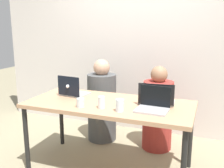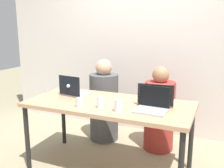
{
  "view_description": "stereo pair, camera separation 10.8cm",
  "coord_description": "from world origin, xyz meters",
  "px_view_note": "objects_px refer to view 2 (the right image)",
  "views": [
    {
      "loc": [
        0.96,
        -2.42,
        1.54
      ],
      "look_at": [
        0.0,
        0.08,
        0.93
      ],
      "focal_mm": 42.0,
      "sensor_mm": 36.0,
      "label": 1
    },
    {
      "loc": [
        1.06,
        -2.38,
        1.54
      ],
      "look_at": [
        0.0,
        0.08,
        0.93
      ],
      "focal_mm": 42.0,
      "sensor_mm": 36.0,
      "label": 2
    }
  ],
  "objects_px": {
    "laptop_back_left": "(74,91)",
    "water_glass_left": "(80,103)",
    "laptop_back_right": "(156,100)",
    "person_on_left": "(104,104)",
    "person_on_right": "(159,113)",
    "water_glass_center": "(101,103)",
    "laptop_front_right": "(152,106)",
    "water_glass_right": "(118,106)"
  },
  "relations": [
    {
      "from": "water_glass_center",
      "to": "water_glass_left",
      "type": "xyz_separation_m",
      "value": [
        -0.21,
        -0.04,
        -0.01
      ]
    },
    {
      "from": "laptop_front_right",
      "to": "water_glass_center",
      "type": "bearing_deg",
      "value": -162.88
    },
    {
      "from": "person_on_left",
      "to": "laptop_front_right",
      "type": "distance_m",
      "value": 1.19
    },
    {
      "from": "person_on_left",
      "to": "water_glass_left",
      "type": "bearing_deg",
      "value": 89.49
    },
    {
      "from": "water_glass_right",
      "to": "water_glass_left",
      "type": "distance_m",
      "value": 0.4
    },
    {
      "from": "person_on_right",
      "to": "laptop_front_right",
      "type": "bearing_deg",
      "value": 110.94
    },
    {
      "from": "water_glass_right",
      "to": "laptop_back_left",
      "type": "bearing_deg",
      "value": 153.85
    },
    {
      "from": "laptop_back_left",
      "to": "water_glass_left",
      "type": "bearing_deg",
      "value": 135.89
    },
    {
      "from": "water_glass_right",
      "to": "water_glass_left",
      "type": "relative_size",
      "value": 1.3
    },
    {
      "from": "laptop_back_left",
      "to": "water_glass_left",
      "type": "relative_size",
      "value": 3.55
    },
    {
      "from": "laptop_front_right",
      "to": "laptop_back_right",
      "type": "bearing_deg",
      "value": 95.31
    },
    {
      "from": "person_on_right",
      "to": "laptop_back_left",
      "type": "xyz_separation_m",
      "value": [
        -0.86,
        -0.58,
        0.34
      ]
    },
    {
      "from": "laptop_back_left",
      "to": "water_glass_center",
      "type": "relative_size",
      "value": 2.7
    },
    {
      "from": "laptop_front_right",
      "to": "water_glass_left",
      "type": "bearing_deg",
      "value": -163.68
    },
    {
      "from": "person_on_right",
      "to": "laptop_back_left",
      "type": "bearing_deg",
      "value": 47.31
    },
    {
      "from": "person_on_right",
      "to": "water_glass_center",
      "type": "xyz_separation_m",
      "value": [
        -0.38,
        -0.89,
        0.33
      ]
    },
    {
      "from": "person_on_left",
      "to": "laptop_back_left",
      "type": "xyz_separation_m",
      "value": [
        -0.11,
        -0.58,
        0.31
      ]
    },
    {
      "from": "water_glass_center",
      "to": "water_glass_right",
      "type": "distance_m",
      "value": 0.2
    },
    {
      "from": "laptop_back_right",
      "to": "water_glass_center",
      "type": "bearing_deg",
      "value": 30.48
    },
    {
      "from": "laptop_back_right",
      "to": "person_on_left",
      "type": "bearing_deg",
      "value": -38.16
    },
    {
      "from": "laptop_back_right",
      "to": "laptop_back_left",
      "type": "bearing_deg",
      "value": -3.6
    },
    {
      "from": "laptop_front_right",
      "to": "person_on_left",
      "type": "bearing_deg",
      "value": 140.98
    },
    {
      "from": "laptop_back_left",
      "to": "laptop_back_right",
      "type": "height_order",
      "value": "laptop_back_left"
    },
    {
      "from": "person_on_left",
      "to": "water_glass_right",
      "type": "distance_m",
      "value": 1.12
    },
    {
      "from": "laptop_front_right",
      "to": "water_glass_right",
      "type": "relative_size",
      "value": 2.66
    },
    {
      "from": "laptop_back_left",
      "to": "person_on_left",
      "type": "bearing_deg",
      "value": -93.14
    },
    {
      "from": "person_on_right",
      "to": "water_glass_center",
      "type": "bearing_deg",
      "value": 80.56
    },
    {
      "from": "water_glass_center",
      "to": "water_glass_right",
      "type": "xyz_separation_m",
      "value": [
        0.19,
        -0.02,
        -0.0
      ]
    },
    {
      "from": "person_on_right",
      "to": "water_glass_right",
      "type": "height_order",
      "value": "person_on_right"
    },
    {
      "from": "laptop_back_left",
      "to": "water_glass_left",
      "type": "distance_m",
      "value": 0.45
    },
    {
      "from": "water_glass_right",
      "to": "laptop_front_right",
      "type": "bearing_deg",
      "value": 27.42
    },
    {
      "from": "person_on_right",
      "to": "laptop_back_left",
      "type": "distance_m",
      "value": 1.09
    },
    {
      "from": "person_on_left",
      "to": "water_glass_center",
      "type": "xyz_separation_m",
      "value": [
        0.38,
        -0.89,
        0.31
      ]
    },
    {
      "from": "water_glass_center",
      "to": "water_glass_left",
      "type": "distance_m",
      "value": 0.21
    },
    {
      "from": "person_on_left",
      "to": "person_on_right",
      "type": "distance_m",
      "value": 0.76
    },
    {
      "from": "water_glass_center",
      "to": "water_glass_right",
      "type": "bearing_deg",
      "value": -7.22
    },
    {
      "from": "laptop_back_right",
      "to": "water_glass_center",
      "type": "relative_size",
      "value": 3.18
    },
    {
      "from": "laptop_back_right",
      "to": "water_glass_center",
      "type": "height_order",
      "value": "laptop_back_right"
    },
    {
      "from": "person_on_right",
      "to": "laptop_back_right",
      "type": "xyz_separation_m",
      "value": [
        0.09,
        -0.56,
        0.33
      ]
    },
    {
      "from": "laptop_front_right",
      "to": "laptop_back_right",
      "type": "relative_size",
      "value": 0.82
    },
    {
      "from": "person_on_left",
      "to": "water_glass_center",
      "type": "relative_size",
      "value": 9.45
    },
    {
      "from": "water_glass_center",
      "to": "person_on_left",
      "type": "bearing_deg",
      "value": 113.17
    }
  ]
}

